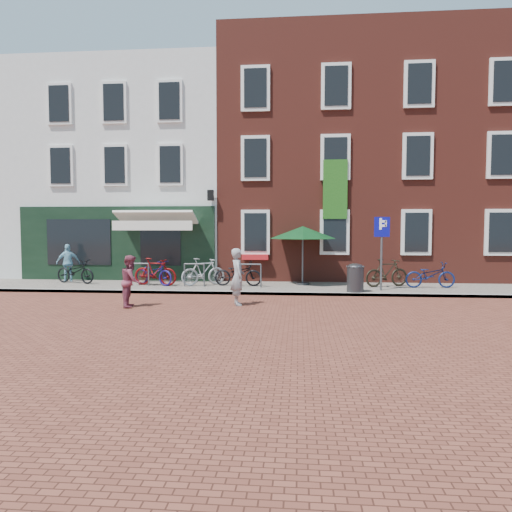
# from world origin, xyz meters

# --- Properties ---
(ground) EXTENTS (80.00, 80.00, 0.00)m
(ground) POSITION_xyz_m (0.00, 0.00, 0.00)
(ground) COLOR brown
(sidewalk) EXTENTS (24.00, 3.00, 0.10)m
(sidewalk) POSITION_xyz_m (1.00, 1.50, 0.05)
(sidewalk) COLOR slate
(sidewalk) RESTS_ON ground
(building_stucco) EXTENTS (8.00, 8.00, 9.00)m
(building_stucco) POSITION_xyz_m (-5.00, 7.00, 4.50)
(building_stucco) COLOR silver
(building_stucco) RESTS_ON ground
(building_brick_mid) EXTENTS (6.00, 8.00, 10.00)m
(building_brick_mid) POSITION_xyz_m (2.00, 7.00, 5.00)
(building_brick_mid) COLOR maroon
(building_brick_mid) RESTS_ON ground
(building_brick_right) EXTENTS (6.00, 8.00, 10.00)m
(building_brick_right) POSITION_xyz_m (8.00, 7.00, 5.00)
(building_brick_right) COLOR maroon
(building_brick_right) RESTS_ON ground
(litter_bin) EXTENTS (0.54, 0.54, 0.98)m
(litter_bin) POSITION_xyz_m (3.98, 0.30, 0.61)
(litter_bin) COLOR #333235
(litter_bin) RESTS_ON sidewalk
(parking_sign) EXTENTS (0.50, 0.08, 2.43)m
(parking_sign) POSITION_xyz_m (4.88, 0.80, 1.77)
(parking_sign) COLOR #4C4C4F
(parking_sign) RESTS_ON sidewalk
(parasol) EXTENTS (2.38, 2.38, 2.23)m
(parasol) POSITION_xyz_m (2.30, 2.12, 2.08)
(parasol) COLOR #4C4C4F
(parasol) RESTS_ON sidewalk
(woman) EXTENTS (0.55, 0.68, 1.60)m
(woman) POSITION_xyz_m (0.45, -1.99, 0.80)
(woman) COLOR gray
(woman) RESTS_ON ground
(boy) EXTENTS (0.66, 0.78, 1.43)m
(boy) POSITION_xyz_m (-2.44, -2.52, 0.71)
(boy) COLOR brown
(boy) RESTS_ON ground
(cafe_person) EXTENTS (0.91, 0.71, 1.45)m
(cafe_person) POSITION_xyz_m (-6.67, 2.30, 0.82)
(cafe_person) COLOR #83BFD5
(cafe_person) RESTS_ON sidewalk
(bicycle_0) EXTENTS (1.79, 1.05, 0.89)m
(bicycle_0) POSITION_xyz_m (-6.13, 1.77, 0.54)
(bicycle_0) COLOR black
(bicycle_0) RESTS_ON sidewalk
(bicycle_1) EXTENTS (1.70, 0.74, 0.99)m
(bicycle_1) POSITION_xyz_m (-2.97, 1.41, 0.59)
(bicycle_1) COLOR #660909
(bicycle_1) RESTS_ON sidewalk
(bicycle_2) EXTENTS (1.78, 1.22, 0.89)m
(bicycle_2) POSITION_xyz_m (-3.06, 1.48, 0.54)
(bicycle_2) COLOR #1A115B
(bicycle_2) RESTS_ON sidewalk
(bicycle_3) EXTENTS (1.64, 1.25, 0.99)m
(bicycle_3) POSITION_xyz_m (-1.25, 1.55, 0.59)
(bicycle_3) COLOR #99999B
(bicycle_3) RESTS_ON sidewalk
(bicycle_4) EXTENTS (1.72, 0.67, 0.89)m
(bicycle_4) POSITION_xyz_m (0.01, 1.54, 0.54)
(bicycle_4) COLOR black
(bicycle_4) RESTS_ON sidewalk
(bicycle_5) EXTENTS (1.70, 1.03, 0.99)m
(bicycle_5) POSITION_xyz_m (5.23, 1.76, 0.59)
(bicycle_5) COLOR black
(bicycle_5) RESTS_ON sidewalk
(bicycle_6) EXTENTS (1.72, 0.69, 0.89)m
(bicycle_6) POSITION_xyz_m (6.67, 1.58, 0.54)
(bicycle_6) COLOR #0F1B4B
(bicycle_6) RESTS_ON sidewalk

